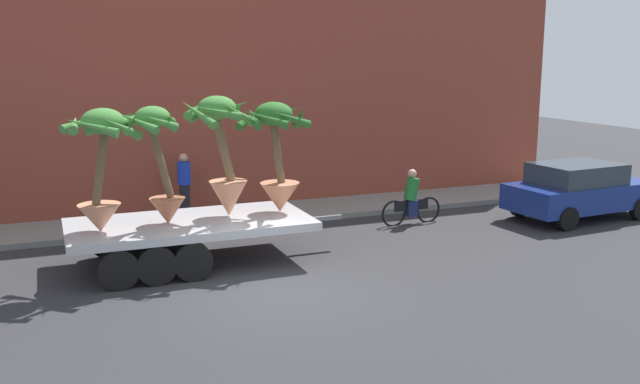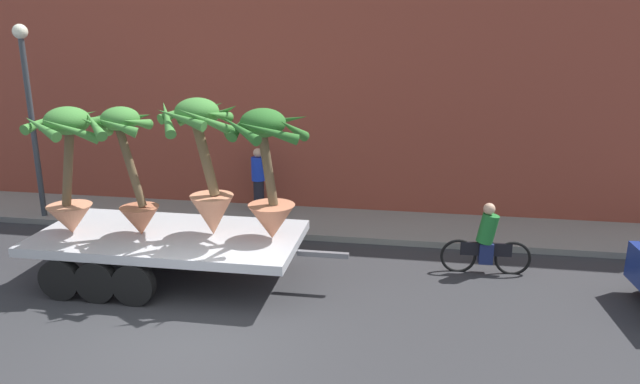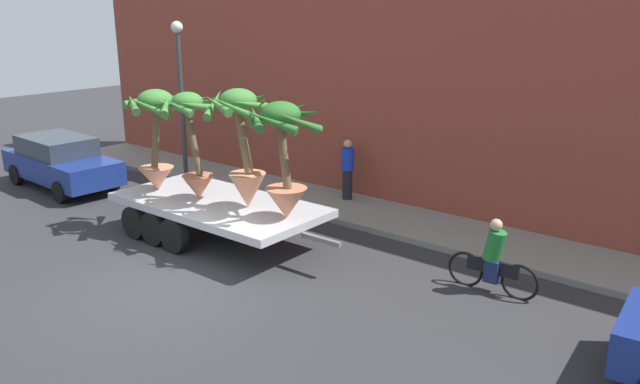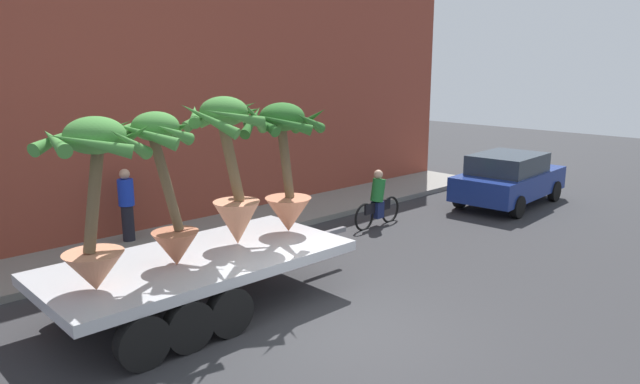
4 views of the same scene
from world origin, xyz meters
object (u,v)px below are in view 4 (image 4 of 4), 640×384
at_px(parked_car, 509,178).
at_px(potted_palm_middle, 285,164).
at_px(pedestrian_near_gate, 127,204).
at_px(potted_palm_rear, 95,192).
at_px(cyclist, 378,201).
at_px(flatbed_trailer, 187,271).
at_px(potted_palm_extra, 231,166).
at_px(potted_palm_front, 165,184).

bearing_deg(parked_car, potted_palm_middle, -179.31).
bearing_deg(pedestrian_near_gate, potted_palm_rear, -119.00).
xyz_separation_m(potted_palm_rear, cyclist, (8.09, 1.66, -1.76)).
height_order(flatbed_trailer, potted_palm_extra, potted_palm_extra).
height_order(potted_palm_extra, parked_car, potted_palm_extra).
bearing_deg(potted_palm_middle, parked_car, 0.69).
distance_m(flatbed_trailer, potted_palm_middle, 2.77).
xyz_separation_m(potted_palm_extra, cyclist, (5.50, 1.28, -1.77)).
height_order(potted_palm_extra, cyclist, potted_palm_extra).
distance_m(potted_palm_front, cyclist, 7.29).
xyz_separation_m(flatbed_trailer, potted_palm_rear, (-1.56, -0.28, 1.66)).
xyz_separation_m(potted_palm_front, potted_palm_extra, (1.43, 0.25, 0.08)).
bearing_deg(potted_palm_rear, potted_palm_middle, 5.34).
bearing_deg(cyclist, pedestrian_near_gate, 153.07).
distance_m(flatbed_trailer, potted_palm_front, 1.65).
xyz_separation_m(potted_palm_middle, potted_palm_front, (-2.67, -0.23, 0.01)).
relative_size(flatbed_trailer, pedestrian_near_gate, 3.64).
relative_size(flatbed_trailer, parked_car, 1.44).
height_order(flatbed_trailer, cyclist, cyclist).
distance_m(potted_palm_front, pedestrian_near_gate, 4.75).
bearing_deg(parked_car, flatbed_trailer, -179.06).
height_order(potted_palm_middle, potted_palm_front, potted_palm_middle).
bearing_deg(potted_palm_extra, potted_palm_rear, -171.70).
bearing_deg(cyclist, potted_palm_extra, -166.88).
height_order(potted_palm_rear, parked_car, potted_palm_rear).
relative_size(potted_palm_rear, pedestrian_near_gate, 1.47).
xyz_separation_m(cyclist, pedestrian_near_gate, (-5.60, 2.84, 0.37)).
relative_size(potted_palm_rear, parked_car, 0.58).
relative_size(potted_palm_rear, potted_palm_middle, 1.00).
height_order(potted_palm_extra, pedestrian_near_gate, potted_palm_extra).
bearing_deg(cyclist, flatbed_trailer, -168.08).
bearing_deg(potted_palm_rear, flatbed_trailer, 10.22).
bearing_deg(potted_palm_extra, pedestrian_near_gate, 91.32).
distance_m(potted_palm_rear, cyclist, 8.45).
xyz_separation_m(flatbed_trailer, parked_car, (11.19, 0.18, 0.07)).
xyz_separation_m(potted_palm_extra, pedestrian_near_gate, (-0.10, 4.12, -1.40)).
xyz_separation_m(potted_palm_rear, parked_car, (12.76, 0.47, -1.60)).
height_order(potted_palm_front, cyclist, potted_palm_front).
relative_size(parked_car, pedestrian_near_gate, 2.53).
bearing_deg(potted_palm_front, parked_car, 1.65).
xyz_separation_m(flatbed_trailer, potted_palm_front, (-0.40, -0.15, 1.59)).
height_order(potted_palm_middle, pedestrian_near_gate, potted_palm_middle).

